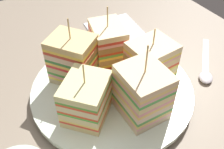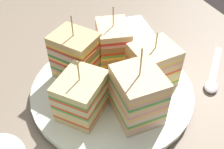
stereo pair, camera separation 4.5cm
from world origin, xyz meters
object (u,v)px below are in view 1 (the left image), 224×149
Objects in this scene: sandwich_wedge_4 at (142,93)px; chip_pile at (118,78)px; sandwich_wedge_1 at (108,45)px; sandwich_wedge_2 at (73,59)px; sandwich_wedge_0 at (151,62)px; spoon at (206,71)px; sandwich_wedge_3 at (86,99)px; napkin at (115,30)px; plate at (112,89)px.

sandwich_wedge_4 is 8.41cm from chip_pile.
sandwich_wedge_2 is at bearing -69.44° from sandwich_wedge_1.
sandwich_wedge_1 is (-8.07, -4.20, 0.25)cm from sandwich_wedge_0.
sandwich_wedge_1 is 0.97× the size of spoon.
sandwich_wedge_3 reaches higher than napkin.
chip_pile reaches higher than spoon.
sandwich_wedge_4 is 27.27cm from napkin.
sandwich_wedge_2 reaches higher than sandwich_wedge_1.
sandwich_wedge_4 is at bearing -69.87° from sandwich_wedge_3.
sandwich_wedge_1 is 0.95× the size of sandwich_wedge_2.
sandwich_wedge_0 is 1.01× the size of sandwich_wedge_3.
sandwich_wedge_4 reaches higher than chip_pile.
sandwich_wedge_0 reaches higher than chip_pile.
sandwich_wedge_2 is at bearing -67.58° from spoon.
sandwich_wedge_4 is at bearing -12.54° from sandwich_wedge_2.
sandwich_wedge_4 is at bearing -2.73° from chip_pile.
sandwich_wedge_4 is 1.09× the size of spoon.
sandwich_wedge_0 is 1.85× the size of chip_pile.
sandwich_wedge_4 is at bearing 5.48° from sandwich_wedge_1.
sandwich_wedge_4 reaches higher than sandwich_wedge_3.
sandwich_wedge_1 is at bearing 3.19° from sandwich_wedge_3.
spoon is (-2.70, 18.03, -5.69)cm from sandwich_wedge_4.
sandwich_wedge_2 reaches higher than sandwich_wedge_0.
spoon is (11.21, 16.33, -5.41)cm from sandwich_wedge_1.
chip_pile is at bearing -60.56° from spoon.
plate is 19.85cm from spoon.
napkin is at bearing -114.37° from spoon.
sandwich_wedge_2 is 2.18× the size of chip_pile.
chip_pile is (-3.78, 8.17, -2.59)cm from sandwich_wedge_3.
sandwich_wedge_4 reaches higher than sandwich_wedge_0.
sandwich_wedge_2 is 20.70cm from napkin.
napkin is at bearing 147.68° from plate.
sandwich_wedge_1 is at bearing 60.40° from sandwich_wedge_2.
sandwich_wedge_0 is (1.38, 7.18, 4.51)cm from plate.
napkin is at bearing 155.66° from sandwich_wedge_1.
plate is 2.36× the size of spoon.
napkin is at bearing 151.03° from chip_pile.
sandwich_wedge_4 is at bearing -21.63° from napkin.
chip_pile is at bearing 0.34° from sandwich_wedge_1.
chip_pile is at bearing -22.95° from sandwich_wedge_0.
sandwich_wedge_3 is 9.37cm from chip_pile.
plate is at bearing -32.32° from napkin.
plate is at bearing -15.32° from sandwich_wedge_0.
sandwich_wedge_0 is 20.04cm from napkin.
sandwich_wedge_0 is 13.84cm from sandwich_wedge_3.
plate is 2.42× the size of sandwich_wedge_1.
sandwich_wedge_1 is at bearing 167.90° from chip_pile.
plate is 5.03× the size of chip_pile.
chip_pile is (5.12, 6.38, -3.44)cm from sandwich_wedge_2.
sandwich_wedge_2 is at bearing -139.72° from plate.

